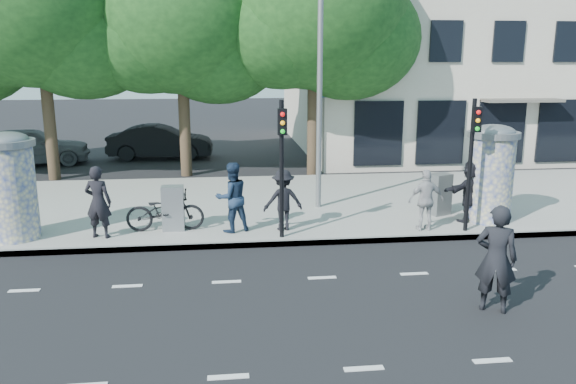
{
  "coord_description": "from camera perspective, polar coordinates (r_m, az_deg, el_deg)",
  "views": [
    {
      "loc": [
        -1.97,
        -9.52,
        4.45
      ],
      "look_at": [
        -0.48,
        3.5,
        1.38
      ],
      "focal_mm": 35.0,
      "sensor_mm": 36.0,
      "label": 1
    }
  ],
  "objects": [
    {
      "name": "ground",
      "position": [
        10.69,
        4.8,
        -11.47
      ],
      "size": [
        120.0,
        120.0,
        0.0
      ],
      "primitive_type": "plane",
      "color": "black",
      "rests_on": "ground"
    },
    {
      "name": "sidewalk",
      "position": [
        17.68,
        0.09,
        -1.15
      ],
      "size": [
        40.0,
        8.0,
        0.15
      ],
      "primitive_type": "cube",
      "color": "gray",
      "rests_on": "ground"
    },
    {
      "name": "curb",
      "position": [
        13.92,
        1.96,
        -5.15
      ],
      "size": [
        40.0,
        0.1,
        0.16
      ],
      "primitive_type": "cube",
      "color": "slate",
      "rests_on": "ground"
    },
    {
      "name": "lane_dash_near",
      "position": [
        8.79,
        7.71,
        -17.36
      ],
      "size": [
        32.0,
        0.12,
        0.01
      ],
      "primitive_type": "cube",
      "color": "silver",
      "rests_on": "ground"
    },
    {
      "name": "lane_dash_far",
      "position": [
        11.95,
        3.48,
        -8.69
      ],
      "size": [
        32.0,
        0.12,
        0.01
      ],
      "primitive_type": "cube",
      "color": "silver",
      "rests_on": "ground"
    },
    {
      "name": "ad_column_left",
      "position": [
        15.25,
        -26.43,
        0.77
      ],
      "size": [
        1.36,
        1.36,
        2.65
      ],
      "color": "beige",
      "rests_on": "sidewalk"
    },
    {
      "name": "ad_column_right",
      "position": [
        16.19,
        19.92,
        2.02
      ],
      "size": [
        1.36,
        1.36,
        2.65
      ],
      "color": "beige",
      "rests_on": "sidewalk"
    },
    {
      "name": "traffic_pole_near",
      "position": [
        13.57,
        -0.63,
        3.76
      ],
      "size": [
        0.22,
        0.31,
        3.4
      ],
      "color": "black",
      "rests_on": "sidewalk"
    },
    {
      "name": "traffic_pole_far",
      "position": [
        14.84,
        18.19,
        3.91
      ],
      "size": [
        0.22,
        0.31,
        3.4
      ],
      "color": "black",
      "rests_on": "sidewalk"
    },
    {
      "name": "street_lamp",
      "position": [
        16.39,
        3.32,
        14.36
      ],
      "size": [
        0.25,
        0.93,
        8.0
      ],
      "color": "slate",
      "rests_on": "sidewalk"
    },
    {
      "name": "tree_mid_left",
      "position": [
        23.06,
        -24.06,
        17.19
      ],
      "size": [
        7.2,
        7.2,
        9.57
      ],
      "color": "#38281C",
      "rests_on": "ground"
    },
    {
      "name": "tree_near_left",
      "position": [
        22.33,
        -10.9,
        17.1
      ],
      "size": [
        6.8,
        6.8,
        8.97
      ],
      "color": "#38281C",
      "rests_on": "ground"
    },
    {
      "name": "tree_center",
      "position": [
        22.17,
        2.65,
        17.98
      ],
      "size": [
        7.0,
        7.0,
        9.3
      ],
      "color": "#38281C",
      "rests_on": "ground"
    },
    {
      "name": "building",
      "position": [
        32.68,
        19.52,
        15.16
      ],
      "size": [
        20.3,
        15.85,
        12.0
      ],
      "color": "beige",
      "rests_on": "ground"
    },
    {
      "name": "ped_b",
      "position": [
        14.6,
        -18.72,
        -0.97
      ],
      "size": [
        0.75,
        0.58,
        1.82
      ],
      "primitive_type": "imported",
      "rotation": [
        0.0,
        0.0,
        2.9
      ],
      "color": "black",
      "rests_on": "sidewalk"
    },
    {
      "name": "ped_c",
      "position": [
        14.4,
        -5.72,
        -0.54
      ],
      "size": [
        1.07,
        0.96,
        1.81
      ],
      "primitive_type": "imported",
      "rotation": [
        0.0,
        0.0,
        3.52
      ],
      "color": "#1C2D46",
      "rests_on": "sidewalk"
    },
    {
      "name": "ped_d",
      "position": [
        14.49,
        -0.51,
        -0.82
      ],
      "size": [
        1.09,
        0.71,
        1.59
      ],
      "primitive_type": "imported",
      "rotation": [
        0.0,
        0.0,
        3.26
      ],
      "color": "black",
      "rests_on": "sidewalk"
    },
    {
      "name": "ped_e",
      "position": [
        14.89,
        13.85,
        -0.81
      ],
      "size": [
        0.95,
        0.56,
        1.6
      ],
      "primitive_type": "imported",
      "rotation": [
        0.0,
        0.0,
        3.17
      ],
      "color": "#A5A5A8",
      "rests_on": "sidewalk"
    },
    {
      "name": "ped_f",
      "position": [
        16.04,
        18.05,
        0.08
      ],
      "size": [
        1.66,
        1.09,
        1.69
      ],
      "primitive_type": "imported",
      "rotation": [
        0.0,
        0.0,
        3.51
      ],
      "color": "black",
      "rests_on": "sidewalk"
    },
    {
      "name": "man_road",
      "position": [
        10.79,
        20.39,
        -6.37
      ],
      "size": [
        0.86,
        0.75,
        1.99
      ],
      "primitive_type": "imported",
      "rotation": [
        0.0,
        0.0,
        2.68
      ],
      "color": "black",
      "rests_on": "ground"
    },
    {
      "name": "bicycle",
      "position": [
        14.83,
        -12.38,
        -1.9
      ],
      "size": [
        0.73,
        2.0,
        1.04
      ],
      "primitive_type": "imported",
      "rotation": [
        0.0,
        0.0,
        1.59
      ],
      "color": "black",
      "rests_on": "sidewalk"
    },
    {
      "name": "cabinet_left",
      "position": [
        14.83,
        -11.6,
        -1.61
      ],
      "size": [
        0.56,
        0.41,
        1.17
      ],
      "primitive_type": "cube",
      "rotation": [
        0.0,
        0.0,
        0.02
      ],
      "color": "gray",
      "rests_on": "sidewalk"
    },
    {
      "name": "cabinet_right",
      "position": [
        16.58,
        15.17,
        -0.22
      ],
      "size": [
        0.68,
        0.6,
        1.18
      ],
      "primitive_type": "cube",
      "rotation": [
        0.0,
        0.0,
        0.4
      ],
      "color": "slate",
      "rests_on": "sidewalk"
    },
    {
      "name": "car_left",
      "position": [
        26.97,
        -24.7,
        4.26
      ],
      "size": [
        2.83,
        5.15,
        1.66
      ],
      "primitive_type": "imported",
      "rotation": [
        0.0,
        0.0,
        1.76
      ],
      "color": "slate",
      "rests_on": "ground"
    },
    {
      "name": "car_mid",
      "position": [
        26.85,
        -12.83,
        5.0
      ],
      "size": [
        1.78,
        4.78,
        1.56
      ],
      "primitive_type": "imported",
      "rotation": [
        0.0,
        0.0,
        1.54
      ],
      "color": "black",
      "rests_on": "ground"
    }
  ]
}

